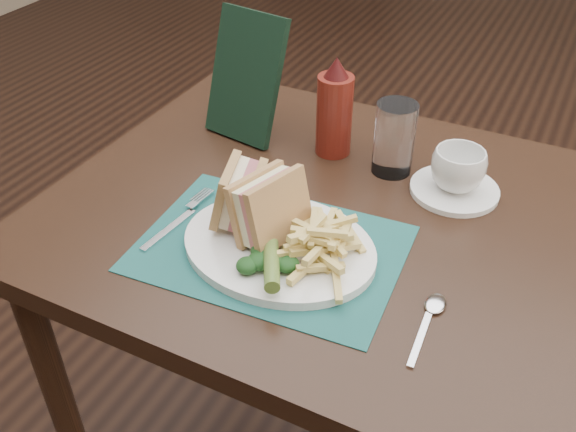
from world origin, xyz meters
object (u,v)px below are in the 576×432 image
at_px(table_main, 320,358).
at_px(plate, 279,247).
at_px(sandwich_half_a, 226,193).
at_px(sandwich_half_b, 260,201).
at_px(coffee_cup, 458,170).
at_px(ketchup_bottle, 335,106).
at_px(check_presenter, 246,77).
at_px(placemat, 271,248).
at_px(saucer, 454,190).
at_px(drinking_glass, 394,138).

distance_m(table_main, plate, 0.41).
relative_size(sandwich_half_a, sandwich_half_b, 0.89).
bearing_deg(sandwich_half_a, coffee_cup, 23.60).
height_order(sandwich_half_a, sandwich_half_b, sandwich_half_b).
bearing_deg(coffee_cup, sandwich_half_a, -138.80).
height_order(plate, ketchup_bottle, ketchup_bottle).
xyz_separation_m(plate, sandwich_half_a, (-0.10, 0.02, 0.06)).
relative_size(table_main, check_presenter, 3.76).
relative_size(placemat, sandwich_half_b, 3.57).
height_order(placemat, plate, plate).
relative_size(plate, ketchup_bottle, 1.61).
height_order(saucer, ketchup_bottle, ketchup_bottle).
distance_m(table_main, drinking_glass, 0.47).
xyz_separation_m(coffee_cup, ketchup_bottle, (-0.24, 0.03, 0.05)).
height_order(table_main, check_presenter, check_presenter).
xyz_separation_m(plate, check_presenter, (-0.22, 0.30, 0.11)).
bearing_deg(check_presenter, table_main, -24.29).
bearing_deg(check_presenter, placemat, -45.64).
height_order(saucer, drinking_glass, drinking_glass).
bearing_deg(saucer, sandwich_half_a, -138.80).
distance_m(sandwich_half_b, coffee_cup, 0.35).
bearing_deg(coffee_cup, check_presenter, 176.73).
relative_size(saucer, check_presenter, 0.63).
xyz_separation_m(sandwich_half_a, drinking_glass, (0.17, 0.28, -0.00)).
relative_size(table_main, sandwich_half_b, 8.20).
bearing_deg(sandwich_half_a, check_presenter, 96.05).
bearing_deg(check_presenter, coffee_cup, 6.05).
height_order(sandwich_half_b, coffee_cup, sandwich_half_b).
distance_m(coffee_cup, check_presenter, 0.42).
xyz_separation_m(sandwich_half_a, saucer, (0.29, 0.26, -0.06)).
bearing_deg(ketchup_bottle, drinking_glass, -6.19).
bearing_deg(plate, ketchup_bottle, 100.43).
distance_m(ketchup_bottle, check_presenter, 0.18).
xyz_separation_m(saucer, check_presenter, (-0.42, 0.02, 0.11)).
bearing_deg(saucer, sandwich_half_b, -131.77).
xyz_separation_m(sandwich_half_a, ketchup_bottle, (0.05, 0.29, 0.03)).
distance_m(sandwich_half_a, coffee_cup, 0.39).
height_order(ketchup_bottle, check_presenter, check_presenter).
bearing_deg(check_presenter, ketchup_bottle, 11.58).
bearing_deg(coffee_cup, drinking_glass, 171.48).
bearing_deg(ketchup_bottle, sandwich_half_b, -88.67).
bearing_deg(sandwich_half_b, sandwich_half_a, -164.87).
relative_size(sandwich_half_b, coffee_cup, 1.21).
relative_size(placemat, ketchup_bottle, 2.11).
xyz_separation_m(sandwich_half_b, drinking_glass, (0.11, 0.28, -0.01)).
bearing_deg(plate, placemat, -179.07).
bearing_deg(check_presenter, plate, -43.85).
distance_m(coffee_cup, ketchup_bottle, 0.25).
bearing_deg(check_presenter, saucer, 6.05).
xyz_separation_m(coffee_cup, drinking_glass, (-0.12, 0.02, 0.02)).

